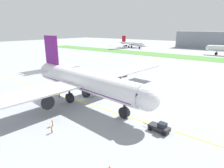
{
  "coord_description": "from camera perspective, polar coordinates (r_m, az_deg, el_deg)",
  "views": [
    {
      "loc": [
        41.76,
        -38.16,
        21.16
      ],
      "look_at": [
        6.04,
        8.2,
        4.1
      ],
      "focal_mm": 30.68,
      "sensor_mm": 36.0,
      "label": 1
    }
  ],
  "objects": [
    {
      "name": "ground_crew_wingwalker_starboard",
      "position": [
        63.01,
        -15.45,
        -3.02
      ],
      "size": [
        0.57,
        0.32,
        1.65
      ],
      "color": "black",
      "rests_on": "ground"
    },
    {
      "name": "traffic_cone_near_nose",
      "position": [
        71.49,
        -27.01,
        -2.57
      ],
      "size": [
        0.36,
        0.36,
        0.58
      ],
      "color": "#F2590C",
      "rests_on": "ground"
    },
    {
      "name": "parked_airliner_far_left",
      "position": [
        222.44,
        5.8,
        11.84
      ],
      "size": [
        37.62,
        59.99,
        12.88
      ],
      "color": "white",
      "rests_on": "ground"
    },
    {
      "name": "pushback_tug",
      "position": [
        42.82,
        14.04,
        -12.38
      ],
      "size": [
        6.36,
        2.69,
        2.17
      ],
      "color": "#26262B",
      "rests_on": "ground"
    },
    {
      "name": "service_truck_baggage_loader",
      "position": [
        88.41,
        3.05,
        3.33
      ],
      "size": [
        5.72,
        4.27,
        2.6
      ],
      "color": "#B21E19",
      "rests_on": "ground"
    },
    {
      "name": "apron_taxi_line",
      "position": [
        59.58,
        -10.27,
        -4.83
      ],
      "size": [
        280.0,
        0.36,
        0.01
      ],
      "primitive_type": "cube",
      "color": "yellow",
      "rests_on": "ground"
    },
    {
      "name": "traffic_cone_port_wing",
      "position": [
        32.71,
        -0.79,
        -23.42
      ],
      "size": [
        0.36,
        0.36,
        0.58
      ],
      "color": "#F2590C",
      "rests_on": "ground"
    },
    {
      "name": "ground_plane",
      "position": [
        60.4,
        -9.35,
        -4.49
      ],
      "size": [
        600.0,
        600.0,
        0.0
      ],
      "primitive_type": "plane",
      "color": "#9399A0",
      "rests_on": "ground"
    },
    {
      "name": "ground_crew_marshaller_front",
      "position": [
        45.67,
        -17.36,
        -10.8
      ],
      "size": [
        0.51,
        0.39,
        1.59
      ],
      "color": "black",
      "rests_on": "ground"
    },
    {
      "name": "traffic_cone_starboard_wing",
      "position": [
        74.28,
        -23.62,
        -1.48
      ],
      "size": [
        0.36,
        0.36,
        0.58
      ],
      "color": "#F2590C",
      "rests_on": "ground"
    },
    {
      "name": "grass_median_strip",
      "position": [
        157.87,
        22.12,
        7.38
      ],
      "size": [
        320.0,
        24.0,
        0.1
      ],
      "primitive_type": "cube",
      "color": "#4C8438",
      "rests_on": "ground"
    },
    {
      "name": "ground_crew_wingwalker_port",
      "position": [
        43.03,
        -17.53,
        -12.57
      ],
      "size": [
        0.43,
        0.48,
        1.59
      ],
      "color": "black",
      "rests_on": "ground"
    },
    {
      "name": "airliner_foreground",
      "position": [
        56.35,
        -8.73,
        0.88
      ],
      "size": [
        50.11,
        78.0,
        18.91
      ],
      "color": "white",
      "rests_on": "ground"
    }
  ]
}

